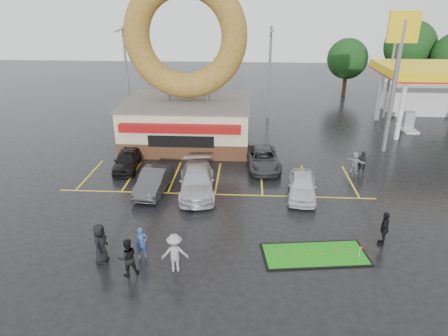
# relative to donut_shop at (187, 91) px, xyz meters

# --- Properties ---
(ground) EXTENTS (120.00, 120.00, 0.00)m
(ground) POSITION_rel_donut_shop_xyz_m (3.00, -12.97, -4.46)
(ground) COLOR black
(ground) RESTS_ON ground
(donut_shop) EXTENTS (10.20, 8.70, 13.50)m
(donut_shop) POSITION_rel_donut_shop_xyz_m (0.00, 0.00, 0.00)
(donut_shop) COLOR #472B19
(donut_shop) RESTS_ON ground
(gas_station) EXTENTS (12.30, 13.65, 5.90)m
(gas_station) POSITION_rel_donut_shop_xyz_m (23.00, 7.97, -0.77)
(gas_station) COLOR silver
(gas_station) RESTS_ON ground
(shell_sign) EXTENTS (2.20, 0.36, 10.60)m
(shell_sign) POSITION_rel_donut_shop_xyz_m (16.00, -0.97, 2.91)
(shell_sign) COLOR slate
(shell_sign) RESTS_ON ground
(streetlight_left) EXTENTS (0.40, 2.21, 9.00)m
(streetlight_left) POSITION_rel_donut_shop_xyz_m (-7.00, 6.95, 0.32)
(streetlight_left) COLOR slate
(streetlight_left) RESTS_ON ground
(streetlight_mid) EXTENTS (0.40, 2.21, 9.00)m
(streetlight_mid) POSITION_rel_donut_shop_xyz_m (7.00, 7.95, 0.32)
(streetlight_mid) COLOR slate
(streetlight_mid) RESTS_ON ground
(streetlight_right) EXTENTS (0.40, 2.21, 9.00)m
(streetlight_right) POSITION_rel_donut_shop_xyz_m (19.00, 8.95, 0.32)
(streetlight_right) COLOR slate
(streetlight_right) RESTS_ON ground
(tree_far_c) EXTENTS (6.30, 6.30, 9.00)m
(tree_far_c) POSITION_rel_donut_shop_xyz_m (25.00, 21.03, 1.37)
(tree_far_c) COLOR #332114
(tree_far_c) RESTS_ON ground
(tree_far_d) EXTENTS (4.90, 4.90, 7.00)m
(tree_far_d) POSITION_rel_donut_shop_xyz_m (17.00, 19.03, 0.07)
(tree_far_d) COLOR #332114
(tree_far_d) RESTS_ON ground
(car_black) EXTENTS (2.06, 4.19, 1.37)m
(car_black) POSITION_rel_donut_shop_xyz_m (-3.66, -5.89, -3.78)
(car_black) COLOR black
(car_black) RESTS_ON ground
(car_dgrey) EXTENTS (1.86, 4.47, 1.44)m
(car_dgrey) POSITION_rel_donut_shop_xyz_m (-0.91, -9.34, -3.75)
(car_dgrey) COLOR #323134
(car_dgrey) RESTS_ON ground
(car_silver) EXTENTS (2.76, 5.55, 1.55)m
(car_silver) POSITION_rel_donut_shop_xyz_m (1.86, -9.33, -3.69)
(car_silver) COLOR #B4B3B9
(car_silver) RESTS_ON ground
(car_grey) EXTENTS (2.64, 5.05, 1.36)m
(car_grey) POSITION_rel_donut_shop_xyz_m (6.14, -5.04, -3.79)
(car_grey) COLOR #303033
(car_grey) RESTS_ON ground
(car_white) EXTENTS (2.15, 4.39, 1.44)m
(car_white) POSITION_rel_donut_shop_xyz_m (8.43, -9.47, -3.74)
(car_white) COLOR silver
(car_white) RESTS_ON ground
(person_blue) EXTENTS (0.68, 0.58, 1.58)m
(person_blue) POSITION_rel_donut_shop_xyz_m (0.10, -16.36, -3.68)
(person_blue) COLOR navy
(person_blue) RESTS_ON ground
(person_blackjkt) EXTENTS (1.10, 1.01, 1.81)m
(person_blackjkt) POSITION_rel_donut_shop_xyz_m (-0.17, -17.70, -3.56)
(person_blackjkt) COLOR black
(person_blackjkt) RESTS_ON ground
(person_hoodie) EXTENTS (1.28, 0.84, 1.86)m
(person_hoodie) POSITION_rel_donut_shop_xyz_m (1.85, -17.26, -3.53)
(person_hoodie) COLOR gray
(person_hoodie) RESTS_ON ground
(person_bystander) EXTENTS (0.65, 0.97, 1.96)m
(person_bystander) POSITION_rel_donut_shop_xyz_m (-1.70, -16.81, -3.49)
(person_bystander) COLOR black
(person_bystander) RESTS_ON ground
(person_cameraman) EXTENTS (0.78, 1.16, 1.82)m
(person_cameraman) POSITION_rel_donut_shop_xyz_m (11.85, -14.56, -3.55)
(person_cameraman) COLOR black
(person_cameraman) RESTS_ON ground
(person_walker_near) EXTENTS (1.46, 1.25, 1.58)m
(person_walker_near) POSITION_rel_donut_shop_xyz_m (12.54, -5.60, -3.67)
(person_walker_near) COLOR gray
(person_walker_near) RESTS_ON ground
(person_walker_far) EXTENTS (0.68, 0.54, 1.62)m
(person_walker_far) POSITION_rel_donut_shop_xyz_m (13.05, -5.55, -3.65)
(person_walker_far) COLOR black
(person_walker_far) RESTS_ON ground
(dumpster) EXTENTS (1.99, 1.52, 1.30)m
(dumpster) POSITION_rel_donut_shop_xyz_m (-4.50, -0.52, -3.81)
(dumpster) COLOR #1B4623
(dumpster) RESTS_ON ground
(putting_green) EXTENTS (5.25, 2.79, 0.63)m
(putting_green) POSITION_rel_donut_shop_xyz_m (8.33, -15.73, -4.42)
(putting_green) COLOR black
(putting_green) RESTS_ON ground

